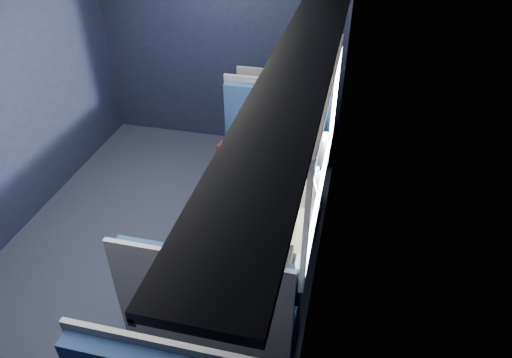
% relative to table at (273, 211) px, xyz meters
% --- Properties ---
extents(ground, '(2.80, 4.20, 0.01)m').
position_rel_table_xyz_m(ground, '(-1.03, 0.00, -0.67)').
color(ground, black).
extents(room_shell, '(3.00, 4.40, 2.40)m').
position_rel_table_xyz_m(room_shell, '(-1.01, 0.00, 0.81)').
color(room_shell, black).
rests_on(room_shell, ground).
extents(table, '(0.62, 1.00, 0.74)m').
position_rel_table_xyz_m(table, '(0.00, 0.00, 0.00)').
color(table, '#54565E').
rests_on(table, ground).
extents(seat_bay_near, '(1.04, 0.62, 1.26)m').
position_rel_table_xyz_m(seat_bay_near, '(-0.20, 0.87, -0.24)').
color(seat_bay_near, '#0E1C3D').
rests_on(seat_bay_near, ground).
extents(seat_bay_far, '(1.04, 0.62, 1.26)m').
position_rel_table_xyz_m(seat_bay_far, '(-0.18, -0.87, -0.25)').
color(seat_bay_far, '#0E1C3D').
rests_on(seat_bay_far, ground).
extents(seat_row_front, '(1.04, 0.51, 1.16)m').
position_rel_table_xyz_m(seat_row_front, '(-0.18, 1.80, -0.25)').
color(seat_row_front, '#0E1C3D').
rests_on(seat_row_front, ground).
extents(man, '(0.53, 0.56, 1.32)m').
position_rel_table_xyz_m(man, '(0.07, 0.70, 0.06)').
color(man, black).
rests_on(man, ground).
extents(woman, '(0.53, 0.56, 1.32)m').
position_rel_table_xyz_m(woman, '(0.07, -0.71, 0.06)').
color(woman, black).
rests_on(woman, ground).
extents(papers, '(0.58, 0.76, 0.01)m').
position_rel_table_xyz_m(papers, '(-0.11, 0.06, 0.08)').
color(papers, white).
rests_on(papers, table).
extents(laptop, '(0.28, 0.33, 0.22)m').
position_rel_table_xyz_m(laptop, '(0.25, 0.13, 0.14)').
color(laptop, silver).
rests_on(laptop, table).
extents(bottle_small, '(0.07, 0.07, 0.24)m').
position_rel_table_xyz_m(bottle_small, '(0.30, 0.22, 0.18)').
color(bottle_small, silver).
rests_on(bottle_small, table).
extents(cup, '(0.07, 0.07, 0.09)m').
position_rel_table_xyz_m(cup, '(0.17, 0.36, 0.12)').
color(cup, white).
rests_on(cup, table).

